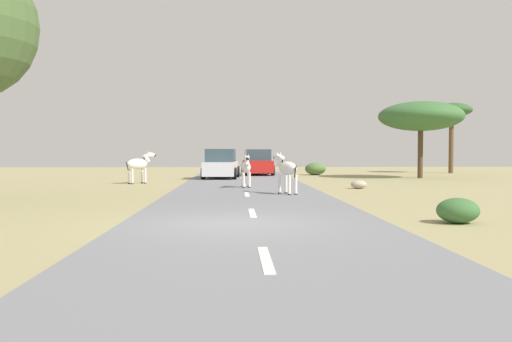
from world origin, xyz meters
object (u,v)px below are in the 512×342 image
at_px(zebra_0, 246,168).
at_px(zebra_2, 286,169).
at_px(tree_0, 421,116).
at_px(rock_1, 359,184).
at_px(tree_2, 452,112).
at_px(bush_1, 315,169).
at_px(zebra_1, 139,164).
at_px(car_0, 257,163).
at_px(car_1, 221,165).
at_px(bush_0, 458,211).

xyz_separation_m(zebra_0, zebra_2, (1.42, -3.71, 0.06)).
relative_size(tree_0, rock_1, 7.31).
distance_m(zebra_0, tree_2, 23.35).
height_order(bush_1, rock_1, bush_1).
distance_m(zebra_1, bush_1, 14.36).
distance_m(car_0, car_1, 5.23).
xyz_separation_m(car_0, bush_0, (3.53, -24.69, -0.56)).
relative_size(car_0, rock_1, 6.25).
relative_size(zebra_0, bush_0, 1.62).
relative_size(bush_1, rock_1, 2.05).
height_order(car_0, rock_1, car_0).
relative_size(tree_0, tree_2, 0.97).
xyz_separation_m(car_1, tree_0, (12.28, 0.69, 2.95)).
distance_m(bush_0, bush_1, 25.30).
distance_m(zebra_0, rock_1, 5.03).
bearing_deg(tree_0, zebra_2, -126.69).
distance_m(zebra_1, car_1, 6.06).
distance_m(tree_0, bush_1, 8.13).
bearing_deg(car_0, zebra_2, -91.35).
bearing_deg(bush_0, zebra_2, 111.81).
xyz_separation_m(bush_0, bush_1, (0.55, 25.30, 0.14)).
distance_m(car_1, tree_2, 19.52).
distance_m(zebra_0, bush_1, 14.62).
xyz_separation_m(zebra_2, car_0, (-0.37, 16.78, -0.14)).
bearing_deg(bush_1, zebra_1, -137.16).
bearing_deg(bush_1, bush_0, -91.25).
distance_m(zebra_2, car_0, 16.78).
bearing_deg(tree_0, rock_1, -122.87).
xyz_separation_m(car_1, bush_0, (5.91, -20.03, -0.56)).
height_order(zebra_1, bush_1, zebra_1).
distance_m(tree_0, tree_2, 9.08).
relative_size(zebra_0, bush_1, 1.08).
height_order(zebra_0, tree_2, tree_2).
bearing_deg(zebra_0, car_1, -84.07).
relative_size(zebra_2, car_0, 0.36).
bearing_deg(zebra_2, car_0, 66.49).
xyz_separation_m(zebra_0, zebra_1, (-5.39, 3.92, 0.06)).
xyz_separation_m(bush_0, rock_1, (0.38, 11.45, -0.10)).
height_order(zebra_0, rock_1, zebra_0).
bearing_deg(rock_1, tree_2, 56.78).
bearing_deg(rock_1, car_0, 106.48).
xyz_separation_m(zebra_2, car_1, (-2.74, 12.12, -0.14)).
bearing_deg(bush_0, zebra_0, 111.54).
bearing_deg(tree_0, bush_0, -107.10).
xyz_separation_m(zebra_2, tree_0, (9.54, 12.81, 2.81)).
relative_size(zebra_1, car_0, 0.38).
bearing_deg(bush_0, car_1, 106.43).
relative_size(zebra_1, tree_2, 0.31).
distance_m(zebra_2, bush_0, 8.55).
bearing_deg(car_0, bush_0, -84.45).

